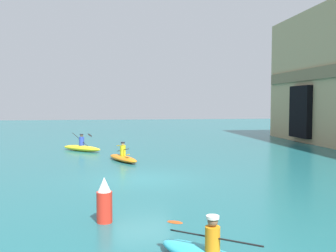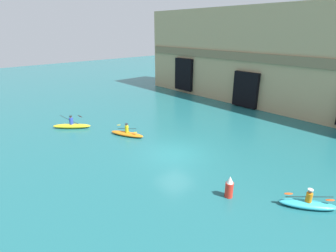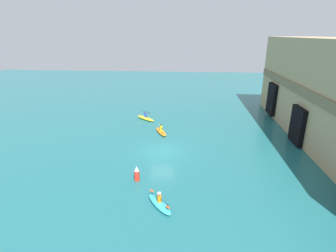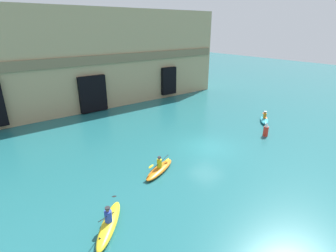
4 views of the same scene
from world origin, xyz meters
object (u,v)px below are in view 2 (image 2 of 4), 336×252
object	(u,v)px
kayak_yellow	(72,126)
kayak_cyan	(308,204)
kayak_orange	(127,133)
marker_buoy	(229,187)

from	to	relation	value
kayak_yellow	kayak_cyan	world-z (taller)	kayak_yellow
kayak_orange	marker_buoy	xyz separation A→B (m)	(11.08, -0.76, 0.38)
kayak_cyan	kayak_yellow	bearing A→B (deg)	156.07
kayak_orange	marker_buoy	world-z (taller)	marker_buoy
kayak_cyan	marker_buoy	distance (m)	4.00
marker_buoy	kayak_yellow	bearing A→B (deg)	-172.90
kayak_orange	kayak_yellow	bearing A→B (deg)	4.31
kayak_orange	kayak_yellow	xyz separation A→B (m)	(-5.00, -2.76, 0.03)
marker_buoy	kayak_cyan	bearing A→B (deg)	34.67
kayak_orange	kayak_cyan	xyz separation A→B (m)	(14.35, 1.50, 0.01)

